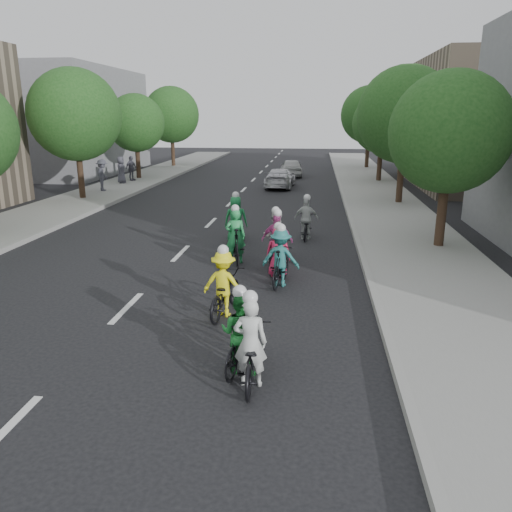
% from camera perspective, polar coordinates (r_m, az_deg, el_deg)
% --- Properties ---
extents(ground, '(120.00, 120.00, 0.00)m').
position_cam_1_polar(ground, '(12.60, -14.57, -5.77)').
color(ground, black).
rests_on(ground, ground).
extents(sidewalk_left, '(4.00, 80.00, 0.15)m').
position_cam_1_polar(sidewalk_left, '(24.72, -23.70, 4.13)').
color(sidewalk_left, gray).
rests_on(sidewalk_left, ground).
extents(curb_left, '(0.18, 80.00, 0.18)m').
position_cam_1_polar(curb_left, '(23.79, -19.63, 4.17)').
color(curb_left, '#999993').
rests_on(curb_left, ground).
extents(sidewalk_right, '(4.00, 80.00, 0.15)m').
position_cam_1_polar(sidewalk_right, '(21.63, 16.07, 3.34)').
color(sidewalk_right, gray).
rests_on(sidewalk_right, ground).
extents(curb_right, '(0.18, 80.00, 0.18)m').
position_cam_1_polar(curb_right, '(21.39, 10.91, 3.59)').
color(curb_right, '#999993').
rests_on(curb_right, ground).
extents(bldg_sw, '(10.00, 14.00, 8.00)m').
position_cam_1_polar(bldg_sw, '(43.93, -21.64, 14.09)').
color(bldg_sw, slate).
rests_on(bldg_sw, ground).
extents(bldg_se, '(10.00, 14.00, 8.00)m').
position_cam_1_polar(bldg_se, '(36.73, 25.87, 13.50)').
color(bldg_se, gray).
rests_on(bldg_se, ground).
extents(tree_l_3, '(4.80, 4.80, 6.93)m').
position_cam_1_polar(tree_l_3, '(28.81, -19.99, 14.92)').
color(tree_l_3, black).
rests_on(tree_l_3, ground).
extents(tree_l_4, '(4.00, 4.00, 5.97)m').
position_cam_1_polar(tree_l_4, '(37.11, -13.60, 14.56)').
color(tree_l_4, black).
rests_on(tree_l_4, ground).
extents(tree_l_5, '(4.80, 4.80, 6.93)m').
position_cam_1_polar(tree_l_5, '(45.66, -9.66, 15.63)').
color(tree_l_5, black).
rests_on(tree_l_5, ground).
extents(tree_r_0, '(4.00, 4.00, 5.97)m').
position_cam_1_polar(tree_r_0, '(18.00, 21.29, 13.01)').
color(tree_r_0, black).
rests_on(tree_r_0, ground).
extents(tree_r_1, '(4.80, 4.80, 6.93)m').
position_cam_1_polar(tree_r_1, '(26.82, 16.70, 15.19)').
color(tree_r_1, black).
rests_on(tree_r_1, ground).
extents(tree_r_2, '(4.00, 4.00, 5.97)m').
position_cam_1_polar(tree_r_2, '(35.74, 14.23, 14.48)').
color(tree_r_2, black).
rests_on(tree_r_2, ground).
extents(tree_r_3, '(4.80, 4.80, 6.93)m').
position_cam_1_polar(tree_r_3, '(44.68, 12.85, 15.46)').
color(tree_r_3, black).
rests_on(tree_r_3, ground).
extents(cyclist_0, '(0.70, 1.84, 1.74)m').
position_cam_1_polar(cyclist_0, '(8.78, -0.58, -10.98)').
color(cyclist_0, black).
rests_on(cyclist_0, ground).
extents(cyclist_1, '(0.83, 1.70, 1.66)m').
position_cam_1_polar(cyclist_1, '(9.17, -1.77, -9.36)').
color(cyclist_1, black).
rests_on(cyclist_1, ground).
extents(cyclist_2, '(1.08, 2.01, 1.71)m').
position_cam_1_polar(cyclist_2, '(11.64, -3.65, -3.80)').
color(cyclist_2, black).
rests_on(cyclist_2, ground).
extents(cyclist_3, '(1.03, 1.68, 1.82)m').
position_cam_1_polar(cyclist_3, '(15.31, 2.44, 1.22)').
color(cyclist_3, black).
rests_on(cyclist_3, ground).
extents(cyclist_4, '(0.72, 1.82, 1.60)m').
position_cam_1_polar(cyclist_4, '(14.47, 2.55, -0.08)').
color(cyclist_4, black).
rests_on(cyclist_4, ground).
extents(cyclist_5, '(0.90, 1.98, 1.87)m').
position_cam_1_polar(cyclist_5, '(15.77, -2.31, 1.65)').
color(cyclist_5, black).
rests_on(cyclist_5, ground).
extents(cyclist_6, '(0.87, 1.82, 1.79)m').
position_cam_1_polar(cyclist_6, '(15.84, 2.24, 1.59)').
color(cyclist_6, black).
rests_on(cyclist_6, ground).
extents(cyclist_7, '(1.11, 1.81, 1.74)m').
position_cam_1_polar(cyclist_7, '(13.61, 2.84, -0.63)').
color(cyclist_7, black).
rests_on(cyclist_7, ground).
extents(cyclist_8, '(0.94, 1.72, 1.71)m').
position_cam_1_polar(cyclist_8, '(18.89, 5.78, 3.71)').
color(cyclist_8, black).
rests_on(cyclist_8, ground).
extents(cyclist_9, '(0.90, 1.96, 1.87)m').
position_cam_1_polar(cyclist_9, '(18.34, -2.27, 3.77)').
color(cyclist_9, black).
rests_on(cyclist_9, ground).
extents(follow_car_lead, '(1.93, 4.30, 1.22)m').
position_cam_1_polar(follow_car_lead, '(32.41, 2.78, 8.89)').
color(follow_car_lead, silver).
rests_on(follow_car_lead, ground).
extents(follow_car_trail, '(1.93, 3.98, 1.31)m').
position_cam_1_polar(follow_car_trail, '(38.57, 4.06, 10.05)').
color(follow_car_trail, silver).
rests_on(follow_car_trail, ground).
extents(spectator_0, '(0.83, 1.27, 1.85)m').
position_cam_1_polar(spectator_0, '(31.26, -17.13, 8.82)').
color(spectator_0, '#4A4A57').
rests_on(spectator_0, sidewalk_left).
extents(spectator_1, '(0.78, 1.06, 1.67)m').
position_cam_1_polar(spectator_1, '(35.74, -14.08, 9.69)').
color(spectator_1, '#565463').
rests_on(spectator_1, sidewalk_left).
extents(spectator_2, '(0.65, 0.91, 1.73)m').
position_cam_1_polar(spectator_2, '(34.55, -15.17, 9.48)').
color(spectator_2, '#474651').
rests_on(spectator_2, sidewalk_left).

